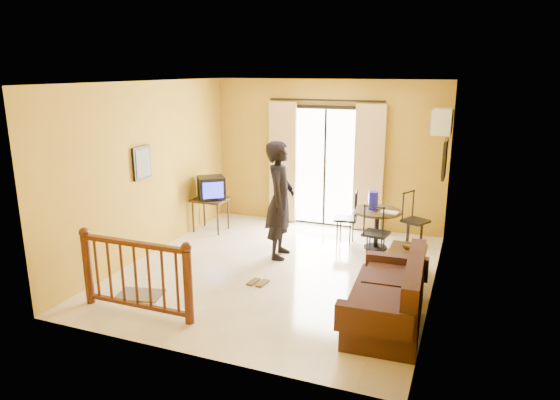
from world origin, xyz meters
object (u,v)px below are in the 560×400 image
at_px(standing_person, 280,200).
at_px(coffee_table, 406,261).
at_px(television, 211,188).
at_px(dining_table, 377,218).
at_px(sofa, 391,300).

bearing_deg(standing_person, coffee_table, -104.91).
bearing_deg(television, coffee_table, -52.96).
relative_size(dining_table, coffee_table, 0.86).
bearing_deg(coffee_table, standing_person, 174.05).
bearing_deg(standing_person, television, 56.47).
bearing_deg(television, standing_person, -62.79).
xyz_separation_m(television, dining_table, (3.07, 0.17, -0.30)).
distance_m(television, dining_table, 3.08).
xyz_separation_m(dining_table, standing_person, (-1.39, -0.94, 0.41)).
distance_m(coffee_table, standing_person, 2.16).
distance_m(television, standing_person, 1.84).
relative_size(dining_table, sofa, 0.45).
height_order(dining_table, sofa, sofa).
xyz_separation_m(coffee_table, sofa, (0.00, -1.40, 0.03)).
height_order(television, sofa, television).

